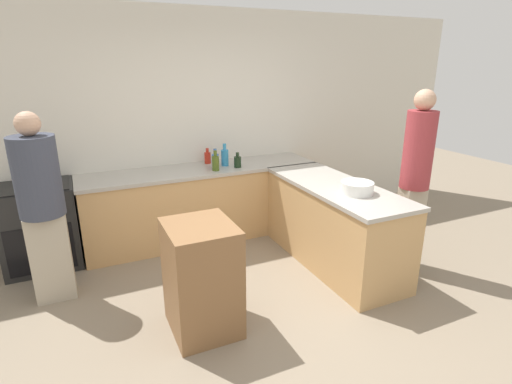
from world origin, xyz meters
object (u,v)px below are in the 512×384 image
at_px(mixing_bowl, 357,188).
at_px(person_by_range, 42,204).
at_px(island_table, 202,278).
at_px(wine_bottle_dark, 238,161).
at_px(range_oven, 40,226).
at_px(person_at_peninsula, 415,174).
at_px(hot_sauce_bottle, 208,157).
at_px(olive_oil_bottle, 216,163).
at_px(dish_soap_bottle, 225,157).
at_px(water_bottle_blue, 215,161).

distance_m(mixing_bowl, person_by_range, 2.85).
distance_m(island_table, wine_bottle_dark, 1.92).
bearing_deg(range_oven, mixing_bowl, -28.65).
xyz_separation_m(wine_bottle_dark, person_at_peninsula, (1.30, -1.50, 0.07)).
xyz_separation_m(hot_sauce_bottle, wine_bottle_dark, (0.26, -0.34, -0.00)).
xyz_separation_m(olive_oil_bottle, person_by_range, (-1.78, -0.56, -0.05)).
bearing_deg(dish_soap_bottle, hot_sauce_bottle, 128.26).
relative_size(wine_bottle_dark, person_by_range, 0.11).
distance_m(range_oven, water_bottle_blue, 2.00).
height_order(hot_sauce_bottle, person_by_range, person_by_range).
bearing_deg(range_oven, wine_bottle_dark, -4.18).
bearing_deg(person_by_range, mixing_bowl, -16.44).
height_order(island_table, person_at_peninsula, person_at_peninsula).
xyz_separation_m(dish_soap_bottle, olive_oil_bottle, (-0.18, -0.17, -0.01)).
xyz_separation_m(water_bottle_blue, dish_soap_bottle, (0.15, 0.08, 0.01)).
xyz_separation_m(water_bottle_blue, person_by_range, (-1.81, -0.65, -0.05)).
xyz_separation_m(wine_bottle_dark, olive_oil_bottle, (-0.29, -0.03, 0.02)).
height_order(water_bottle_blue, person_by_range, person_by_range).
relative_size(water_bottle_blue, person_at_peninsula, 0.13).
bearing_deg(dish_soap_bottle, person_at_peninsula, -49.33).
xyz_separation_m(island_table, person_by_range, (-1.10, 0.99, 0.47)).
bearing_deg(hot_sauce_bottle, island_table, -110.03).
height_order(island_table, person_by_range, person_by_range).
height_order(water_bottle_blue, person_at_peninsula, person_at_peninsula).
xyz_separation_m(hot_sauce_bottle, person_at_peninsula, (1.56, -1.83, 0.07)).
bearing_deg(mixing_bowl, dish_soap_bottle, 116.79).
distance_m(island_table, olive_oil_bottle, 1.77).
distance_m(hot_sauce_bottle, wine_bottle_dark, 0.43).
bearing_deg(person_by_range, range_oven, 98.76).
relative_size(olive_oil_bottle, person_by_range, 0.14).
distance_m(mixing_bowl, person_at_peninsula, 0.64).
xyz_separation_m(water_bottle_blue, olive_oil_bottle, (-0.03, -0.09, -0.00)).
xyz_separation_m(mixing_bowl, water_bottle_blue, (-0.92, 1.46, 0.04)).
bearing_deg(range_oven, olive_oil_bottle, -5.72).
height_order(dish_soap_bottle, person_by_range, person_by_range).
height_order(island_table, dish_soap_bottle, dish_soap_bottle).
bearing_deg(person_at_peninsula, person_by_range, 164.90).
bearing_deg(mixing_bowl, range_oven, 151.35).
relative_size(island_table, hot_sauce_bottle, 4.76).
relative_size(olive_oil_bottle, person_at_peninsula, 0.13).
height_order(range_oven, wine_bottle_dark, wine_bottle_dark).
bearing_deg(dish_soap_bottle, mixing_bowl, -63.21).
distance_m(wine_bottle_dark, olive_oil_bottle, 0.29).
height_order(hot_sauce_bottle, olive_oil_bottle, olive_oil_bottle).
distance_m(mixing_bowl, hot_sauce_bottle, 1.97).
relative_size(island_table, person_at_peninsula, 0.49).
distance_m(water_bottle_blue, dish_soap_bottle, 0.17).
xyz_separation_m(range_oven, person_by_range, (0.12, -0.75, 0.48)).
xyz_separation_m(island_table, hot_sauce_bottle, (0.70, 1.92, 0.50)).
relative_size(range_oven, island_table, 0.98).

